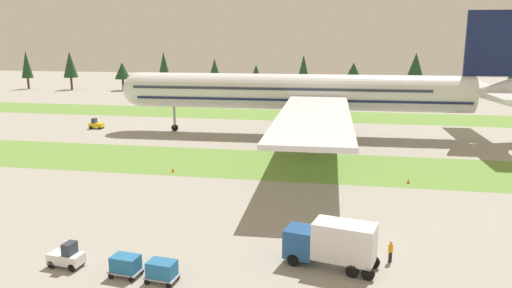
{
  "coord_description": "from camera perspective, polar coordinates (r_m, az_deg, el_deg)",
  "views": [
    {
      "loc": [
        12.4,
        -25.78,
        16.93
      ],
      "look_at": [
        1.69,
        32.36,
        4.0
      ],
      "focal_mm": 34.48,
      "sensor_mm": 36.0,
      "label": 1
    }
  ],
  "objects": [
    {
      "name": "distant_tree_line",
      "position": [
        149.13,
        7.85,
        8.44
      ],
      "size": [
        186.77,
        9.91,
        12.46
      ],
      "color": "#4C3823",
      "rests_on": "ground"
    },
    {
      "name": "taxiway_marker_0",
      "position": [
        60.79,
        17.26,
        -4.13
      ],
      "size": [
        0.44,
        0.44,
        0.56
      ],
      "primitive_type": "cone",
      "color": "orange",
      "rests_on": "ground"
    },
    {
      "name": "pushback_tractor",
      "position": [
        97.21,
        -18.06,
        2.18
      ],
      "size": [
        2.64,
        1.38,
        1.97
      ],
      "rotation": [
        0.0,
        0.0,
        4.74
      ],
      "color": "yellow",
      "rests_on": "ground"
    },
    {
      "name": "cargo_dolly_second",
      "position": [
        36.23,
        -10.87,
        -14.13
      ],
      "size": [
        2.36,
        1.74,
        1.55
      ],
      "rotation": [
        0.0,
        0.0,
        1.45
      ],
      "color": "#A3A3A8",
      "rests_on": "ground"
    },
    {
      "name": "baggage_tug",
      "position": [
        40.34,
        -21.1,
        -12.09
      ],
      "size": [
        2.73,
        1.59,
        1.97
      ],
      "rotation": [
        0.0,
        0.0,
        1.45
      ],
      "color": "silver",
      "rests_on": "ground"
    },
    {
      "name": "catering_truck",
      "position": [
        37.73,
        8.81,
        -11.21
      ],
      "size": [
        7.3,
        3.82,
        3.58
      ],
      "rotation": [
        0.0,
        0.0,
        1.34
      ],
      "color": "#1E4C8E",
      "rests_on": "ground"
    },
    {
      "name": "grass_strip_far",
      "position": [
        108.84,
        3.77,
        3.36
      ],
      "size": [
        320.0,
        15.52,
        0.01
      ],
      "primitive_type": "cube",
      "color": "olive",
      "rests_on": "ground"
    },
    {
      "name": "ground_crew_marshaller",
      "position": [
        39.74,
        15.34,
        -11.85
      ],
      "size": [
        0.36,
        0.49,
        1.74
      ],
      "rotation": [
        0.0,
        0.0,
        1.0
      ],
      "color": "black",
      "rests_on": "ground"
    },
    {
      "name": "taxiway_marker_1",
      "position": [
        63.74,
        -9.61,
        -2.98
      ],
      "size": [
        0.44,
        0.44,
        0.57
      ],
      "primitive_type": "cone",
      "color": "orange",
      "rests_on": "ground"
    },
    {
      "name": "airliner",
      "position": [
        86.05,
        6.61,
        6.01
      ],
      "size": [
        68.72,
        84.05,
        21.12
      ],
      "rotation": [
        0.0,
        0.0,
        1.6
      ],
      "color": "white",
      "rests_on": "ground"
    },
    {
      "name": "cargo_dolly_lead",
      "position": [
        37.57,
        -14.89,
        -13.33
      ],
      "size": [
        2.36,
        1.74,
        1.55
      ],
      "rotation": [
        0.0,
        0.0,
        1.45
      ],
      "color": "#A3A3A8",
      "rests_on": "ground"
    },
    {
      "name": "grass_strip_near",
      "position": [
        67.11,
        -0.55,
        -2.27
      ],
      "size": [
        320.0,
        15.52,
        0.01
      ],
      "primitive_type": "cube",
      "color": "olive",
      "rests_on": "ground"
    }
  ]
}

